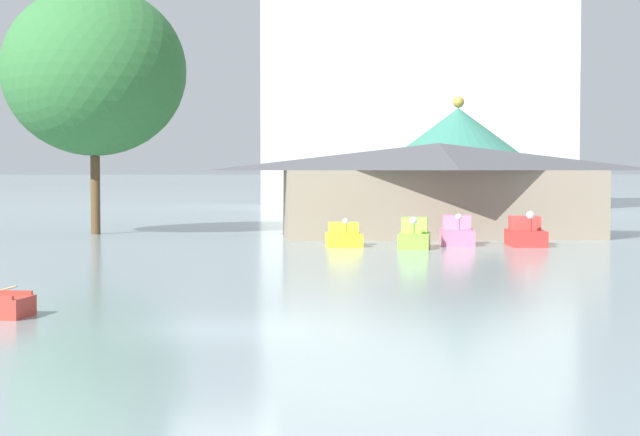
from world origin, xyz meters
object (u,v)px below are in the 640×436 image
background_building_block (407,71)px  pedal_boat_lime (414,236)px  boathouse (438,188)px  shoreline_tree_tall_left (94,71)px  green_roof_pavilion (458,162)px  pedal_boat_pink (457,233)px  pedal_boat_yellow (344,237)px  pedal_boat_red (525,234)px

background_building_block → pedal_boat_lime: bearing=-98.3°
boathouse → shoreline_tree_tall_left: size_ratio=1.29×
shoreline_tree_tall_left → green_roof_pavilion: bearing=6.7°
green_roof_pavilion → shoreline_tree_tall_left: size_ratio=0.69×
pedal_boat_lime → background_building_block: 58.25m
background_building_block → pedal_boat_pink: bearing=-96.0°
pedal_boat_yellow → shoreline_tree_tall_left: shoreline_tree_tall_left is taller
green_roof_pavilion → boathouse: bearing=-110.8°
pedal_boat_pink → pedal_boat_red: pedal_boat_red is taller
pedal_boat_yellow → pedal_boat_red: 8.83m
pedal_boat_lime → pedal_boat_pink: 3.19m
boathouse → green_roof_pavilion: bearing=69.2°
shoreline_tree_tall_left → boathouse: bearing=-10.5°
pedal_boat_red → green_roof_pavilion: bearing=-172.9°
pedal_boat_pink → shoreline_tree_tall_left: 23.19m
pedal_boat_red → boathouse: 8.26m
pedal_boat_lime → boathouse: boathouse is taller
pedal_boat_lime → green_roof_pavilion: green_roof_pavilion is taller
pedal_boat_red → shoreline_tree_tall_left: size_ratio=0.21×
pedal_boat_lime → pedal_boat_pink: size_ratio=0.94×
background_building_block → shoreline_tree_tall_left: bearing=-119.3°
pedal_boat_yellow → pedal_boat_lime: pedal_boat_lime is taller
green_roof_pavilion → background_building_block: 42.71m
pedal_boat_red → background_building_block: background_building_block is taller
pedal_boat_yellow → pedal_boat_red: pedal_boat_red is taller
shoreline_tree_tall_left → background_building_block: (24.71, 44.05, 4.28)m
pedal_boat_pink → background_building_block: bearing=-178.4°
pedal_boat_yellow → boathouse: boathouse is taller
pedal_boat_lime → green_roof_pavilion: 15.89m
pedal_boat_red → green_roof_pavilion: (-0.62, 13.51, 3.60)m
pedal_boat_red → shoreline_tree_tall_left: (-22.16, 10.99, 8.74)m
pedal_boat_lime → pedal_boat_pink: (2.44, 2.06, 0.01)m
green_roof_pavilion → pedal_boat_pink: bearing=-101.5°
pedal_boat_yellow → green_roof_pavilion: bearing=148.6°
pedal_boat_red → shoreline_tree_tall_left: bearing=-111.9°
pedal_boat_pink → boathouse: 6.84m
pedal_boat_yellow → boathouse: size_ratio=0.14×
pedal_boat_lime → pedal_boat_yellow: bearing=-104.1°
pedal_boat_yellow → pedal_boat_lime: size_ratio=0.86×
pedal_boat_red → boathouse: boathouse is taller
pedal_boat_pink → shoreline_tree_tall_left: (-18.98, 10.07, 8.74)m
pedal_boat_red → green_roof_pavilion: green_roof_pavilion is taller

